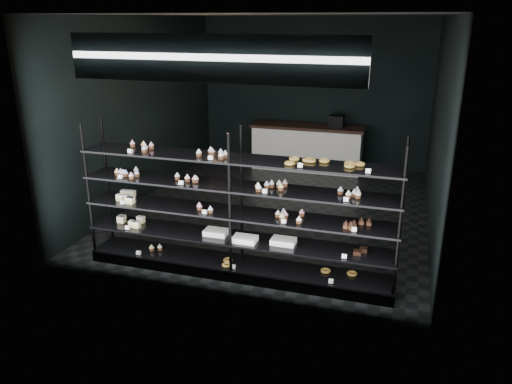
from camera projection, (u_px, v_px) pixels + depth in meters
room at (279, 118)px, 8.22m from camera, size 5.01×6.01×3.20m
display_shelf at (235, 229)px, 6.30m from camera, size 4.00×0.50×1.91m
signage at (209, 59)px, 5.20m from camera, size 3.30×0.05×0.50m
pendant_lamp at (215, 68)px, 7.38m from camera, size 0.35×0.35×0.90m
service_counter at (308, 147)px, 10.83m from camera, size 2.43×0.65×1.23m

